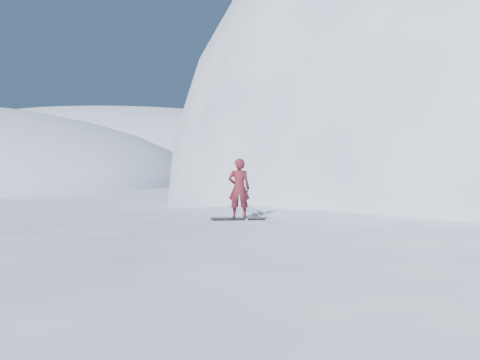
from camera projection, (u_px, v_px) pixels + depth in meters
The scene contains 8 objects.
ground at pixel (311, 351), 9.30m from camera, with size 400.00×400.00×0.00m, color white.
near_ridge at pixel (332, 304), 12.26m from camera, with size 36.00×28.00×4.80m, color white.
peak_shoulder at pixel (418, 220), 28.99m from camera, with size 28.00×24.00×18.00m, color white.
far_ridge_c at pixel (114, 173), 120.21m from camera, with size 140.00×90.00×36.00m, color white.
wind_bumps at pixel (279, 315), 11.43m from camera, with size 16.00×14.40×1.00m.
snowboard at pixel (239, 218), 12.70m from camera, with size 1.69×0.32×0.03m, color black.
snowboarder at pixel (239, 188), 12.65m from camera, with size 0.64×0.42×1.76m, color maroon.
board_tracks at pixel (249, 210), 14.63m from camera, with size 1.74×5.96×0.04m.
Camera 1 is at (-1.30, -9.13, 4.21)m, focal length 32.00 mm.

